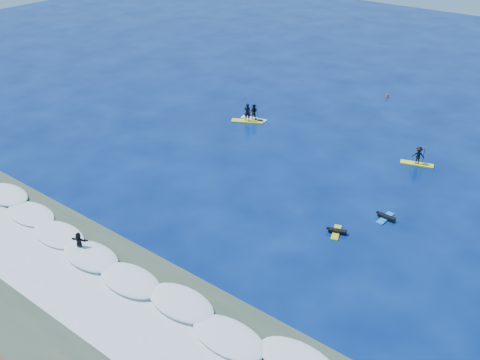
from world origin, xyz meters
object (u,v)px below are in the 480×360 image
Objects in this scene: wave_surfer at (79,242)px; marker_buoy at (387,95)px; sup_paddler_right at (418,157)px; sup_paddler_center at (254,113)px; prone_paddler_far at (385,217)px; sup_paddler_left at (247,115)px; prone_paddler_near at (336,232)px.

marker_buoy is (4.25, 40.88, -0.58)m from wave_surfer.
sup_paddler_right is at bearing -56.69° from marker_buoy.
sup_paddler_center is 1.39× the size of wave_surfer.
sup_paddler_center is 17.15m from marker_buoy.
prone_paddler_far is 22.54m from wave_surfer.
prone_paddler_far is at bearing -98.88° from sup_paddler_right.
sup_paddler_left reaches higher than wave_surfer.
prone_paddler_far is 3.45× the size of marker_buoy.
sup_paddler_left reaches higher than prone_paddler_near.
wave_surfer is at bearing 141.89° from prone_paddler_far.
sup_paddler_left is 1.68× the size of prone_paddler_far.
prone_paddler_far is at bearing -46.99° from prone_paddler_near.
sup_paddler_left reaches higher than sup_paddler_center.
sup_paddler_left is 21.18m from prone_paddler_far.
prone_paddler_near is 3.40× the size of marker_buoy.
wave_surfer reaches higher than marker_buoy.
sup_paddler_right is 1.43× the size of wave_surfer.
sup_paddler_center is at bearing 76.01° from wave_surfer.
sup_paddler_left is 1.13× the size of sup_paddler_right.
sup_paddler_left is 21.32m from prone_paddler_near.
sup_paddler_left reaches higher than marker_buoy.
prone_paddler_far is (2.03, 3.95, 0.00)m from prone_paddler_near.
prone_paddler_far reaches higher than prone_paddler_near.
sup_paddler_center reaches higher than marker_buoy.
marker_buoy reaches higher than prone_paddler_near.
sup_paddler_left is 1.62× the size of wave_surfer.
sup_paddler_right reaches higher than prone_paddler_near.
sup_paddler_right is 13.97m from prone_paddler_near.
marker_buoy is at bearing 27.50° from prone_paddler_far.
sup_paddler_left is 1.17× the size of sup_paddler_center.
sup_paddler_center is 21.37m from prone_paddler_far.
sup_paddler_right reaches higher than sup_paddler_center.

